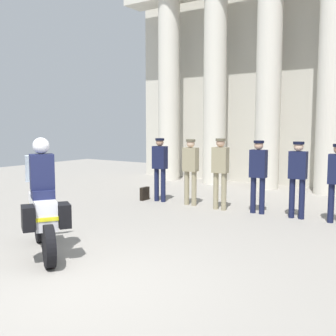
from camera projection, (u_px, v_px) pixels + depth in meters
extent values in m
plane|color=gray|center=(78.00, 284.00, 5.44)|extent=(28.00, 28.00, 0.00)
cylinder|color=beige|center=(169.00, 92.00, 15.35)|extent=(0.80, 0.80, 6.55)
cylinder|color=beige|center=(215.00, 90.00, 14.27)|extent=(0.80, 0.80, 6.55)
cylinder|color=beige|center=(268.00, 87.00, 13.19)|extent=(0.80, 0.80, 6.55)
cylinder|color=beige|center=(331.00, 84.00, 12.10)|extent=(0.80, 0.80, 6.55)
cylinder|color=#141938|center=(157.00, 185.00, 11.27)|extent=(0.13, 0.13, 0.90)
cylinder|color=#141938|center=(163.00, 185.00, 11.15)|extent=(0.13, 0.13, 0.90)
cube|color=#141938|center=(160.00, 157.00, 11.13)|extent=(0.39, 0.24, 0.61)
sphere|color=tan|center=(160.00, 142.00, 11.08)|extent=(0.21, 0.21, 0.21)
cylinder|color=black|center=(160.00, 139.00, 11.07)|extent=(0.24, 0.24, 0.06)
cylinder|color=gray|center=(187.00, 188.00, 10.75)|extent=(0.13, 0.13, 0.89)
cylinder|color=gray|center=(194.00, 189.00, 10.63)|extent=(0.13, 0.13, 0.89)
cube|color=gray|center=(191.00, 159.00, 10.61)|extent=(0.39, 0.24, 0.61)
sphere|color=beige|center=(191.00, 143.00, 10.57)|extent=(0.21, 0.21, 0.21)
cylinder|color=brown|center=(191.00, 140.00, 10.56)|extent=(0.24, 0.24, 0.06)
cylinder|color=gray|center=(216.00, 191.00, 10.19)|extent=(0.13, 0.13, 0.92)
cylinder|color=gray|center=(224.00, 192.00, 10.07)|extent=(0.13, 0.13, 0.92)
cube|color=gray|center=(220.00, 160.00, 10.05)|extent=(0.39, 0.24, 0.63)
sphere|color=tan|center=(221.00, 143.00, 10.00)|extent=(0.21, 0.21, 0.21)
cylinder|color=brown|center=(221.00, 140.00, 9.99)|extent=(0.24, 0.24, 0.06)
cylinder|color=#141938|center=(253.00, 195.00, 9.76)|extent=(0.13, 0.13, 0.86)
cylinder|color=#141938|center=(262.00, 196.00, 9.64)|extent=(0.13, 0.13, 0.86)
cube|color=#141938|center=(258.00, 164.00, 9.62)|extent=(0.39, 0.24, 0.65)
sphere|color=tan|center=(259.00, 145.00, 9.57)|extent=(0.21, 0.21, 0.21)
cylinder|color=black|center=(259.00, 142.00, 9.57)|extent=(0.24, 0.24, 0.06)
cylinder|color=#141938|center=(292.00, 198.00, 9.25)|extent=(0.13, 0.13, 0.90)
cylinder|color=#141938|center=(302.00, 199.00, 9.13)|extent=(0.13, 0.13, 0.90)
cube|color=#141938|center=(298.00, 165.00, 9.11)|extent=(0.39, 0.24, 0.61)
sphere|color=beige|center=(299.00, 147.00, 9.06)|extent=(0.21, 0.21, 0.21)
cylinder|color=black|center=(299.00, 143.00, 9.05)|extent=(0.24, 0.24, 0.06)
cylinder|color=#141938|center=(331.00, 203.00, 8.79)|extent=(0.13, 0.13, 0.84)
cylinder|color=black|center=(39.00, 224.00, 7.38)|extent=(0.59, 0.43, 0.64)
cylinder|color=black|center=(49.00, 246.00, 6.05)|extent=(0.62, 0.46, 0.64)
cube|color=silver|center=(42.00, 210.00, 6.67)|extent=(1.22, 0.94, 0.44)
ellipsoid|color=silver|center=(41.00, 189.00, 6.77)|extent=(0.61, 0.55, 0.26)
cube|color=yellow|center=(42.00, 211.00, 6.67)|extent=(1.24, 0.96, 0.06)
cube|color=silver|center=(37.00, 168.00, 7.15)|extent=(0.35, 0.42, 0.47)
cube|color=black|center=(28.00, 218.00, 6.11)|extent=(0.40, 0.35, 0.36)
cube|color=black|center=(64.00, 215.00, 6.32)|extent=(0.40, 0.35, 0.36)
cube|color=#191E42|center=(43.00, 194.00, 6.53)|extent=(0.52, 0.50, 0.14)
cube|color=#191E42|center=(42.00, 172.00, 6.49)|extent=(0.41, 0.44, 0.56)
sphere|color=silver|center=(41.00, 146.00, 6.47)|extent=(0.26, 0.26, 0.26)
cube|color=black|center=(145.00, 194.00, 11.43)|extent=(0.10, 0.32, 0.36)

